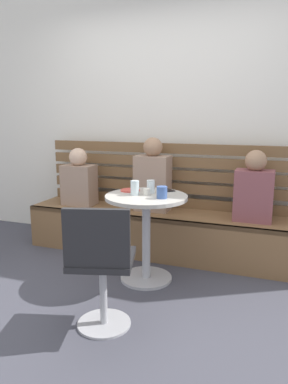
# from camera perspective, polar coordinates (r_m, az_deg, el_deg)

# --- Properties ---
(ground) EXTENTS (8.00, 8.00, 0.00)m
(ground) POSITION_cam_1_polar(r_m,az_deg,el_deg) (2.76, -5.96, -18.15)
(ground) COLOR #42424C
(back_wall) EXTENTS (5.20, 0.10, 2.90)m
(back_wall) POSITION_cam_1_polar(r_m,az_deg,el_deg) (3.92, 4.43, 12.94)
(back_wall) COLOR white
(back_wall) RESTS_ON ground
(booth_bench) EXTENTS (2.70, 0.52, 0.44)m
(booth_bench) POSITION_cam_1_polar(r_m,az_deg,el_deg) (3.68, 2.23, -6.38)
(booth_bench) COLOR brown
(booth_bench) RESTS_ON ground
(booth_backrest) EXTENTS (2.65, 0.04, 0.66)m
(booth_backrest) POSITION_cam_1_polar(r_m,az_deg,el_deg) (3.78, 3.44, 2.74)
(booth_backrest) COLOR brown
(booth_backrest) RESTS_ON booth_bench
(cafe_table) EXTENTS (0.68, 0.68, 0.74)m
(cafe_table) POSITION_cam_1_polar(r_m,az_deg,el_deg) (3.02, 0.36, -4.63)
(cafe_table) COLOR #ADADB2
(cafe_table) RESTS_ON ground
(white_chair) EXTENTS (0.50, 0.50, 0.85)m
(white_chair) POSITION_cam_1_polar(r_m,az_deg,el_deg) (2.34, -6.85, -11.16)
(white_chair) COLOR #ADADB2
(white_chair) RESTS_ON ground
(person_adult) EXTENTS (0.34, 0.22, 0.73)m
(person_adult) POSITION_cam_1_polar(r_m,az_deg,el_deg) (3.61, 1.38, 2.19)
(person_adult) COLOR #9E7F6B
(person_adult) RESTS_ON booth_bench
(person_child_left) EXTENTS (0.34, 0.22, 0.61)m
(person_child_left) POSITION_cam_1_polar(r_m,az_deg,el_deg) (3.92, -10.22, 1.86)
(person_child_left) COLOR #9E7F6B
(person_child_left) RESTS_ON booth_bench
(person_child_middle) EXTENTS (0.34, 0.22, 0.64)m
(person_child_middle) POSITION_cam_1_polar(r_m,az_deg,el_deg) (3.40, 16.96, 0.31)
(person_child_middle) COLOR brown
(person_child_middle) RESTS_ON booth_bench
(cup_mug_blue) EXTENTS (0.08, 0.08, 0.09)m
(cup_mug_blue) POSITION_cam_1_polar(r_m,az_deg,el_deg) (2.85, 2.85, -0.05)
(cup_mug_blue) COLOR #3D5B9E
(cup_mug_blue) RESTS_ON cafe_table
(cup_water_clear) EXTENTS (0.07, 0.07, 0.11)m
(cup_water_clear) POSITION_cam_1_polar(r_m,az_deg,el_deg) (3.04, 1.07, 0.87)
(cup_water_clear) COLOR white
(cup_water_clear) RESTS_ON cafe_table
(cup_espresso_small) EXTENTS (0.06, 0.06, 0.05)m
(cup_espresso_small) POSITION_cam_1_polar(r_m,az_deg,el_deg) (2.96, 0.43, 0.04)
(cup_espresso_small) COLOR silver
(cup_espresso_small) RESTS_ON cafe_table
(cup_glass_tall) EXTENTS (0.07, 0.07, 0.12)m
(cup_glass_tall) POSITION_cam_1_polar(r_m,az_deg,el_deg) (2.96, -1.54, 0.67)
(cup_glass_tall) COLOR silver
(cup_glass_tall) RESTS_ON cafe_table
(plate_small) EXTENTS (0.17, 0.17, 0.01)m
(plate_small) POSITION_cam_1_polar(r_m,az_deg,el_deg) (3.13, -2.19, 0.28)
(plate_small) COLOR #DB4C42
(plate_small) RESTS_ON cafe_table
(phone_on_table) EXTENTS (0.15, 0.15, 0.01)m
(phone_on_table) POSITION_cam_1_polar(r_m,az_deg,el_deg) (3.16, 3.74, 0.32)
(phone_on_table) COLOR black
(phone_on_table) RESTS_ON cafe_table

